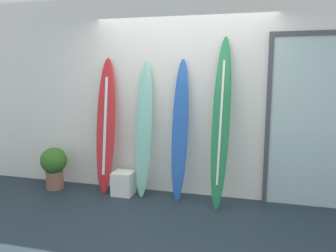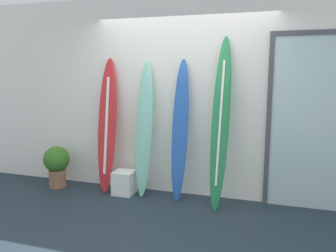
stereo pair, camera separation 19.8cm
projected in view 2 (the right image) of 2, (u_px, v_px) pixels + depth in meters
ground at (154, 230)px, 3.86m from camera, size 8.00×8.00×0.04m
wall_back at (185, 97)px, 4.85m from camera, size 7.20×0.20×2.80m
surfboard_crimson at (107, 126)px, 4.97m from camera, size 0.30×0.36×1.95m
surfboard_seafoam at (144, 129)px, 4.80m from camera, size 0.24×0.35×1.91m
surfboard_cobalt at (180, 130)px, 4.64m from camera, size 0.23×0.35×1.93m
surfboard_emerald at (220, 123)px, 4.37m from camera, size 0.25×0.55×2.22m
display_block_left at (124, 182)px, 4.93m from camera, size 0.29×0.29×0.34m
glass_door at (312, 120)px, 4.27m from camera, size 1.10×0.06×2.25m
potted_plant at (57, 163)px, 5.19m from camera, size 0.39×0.39×0.63m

